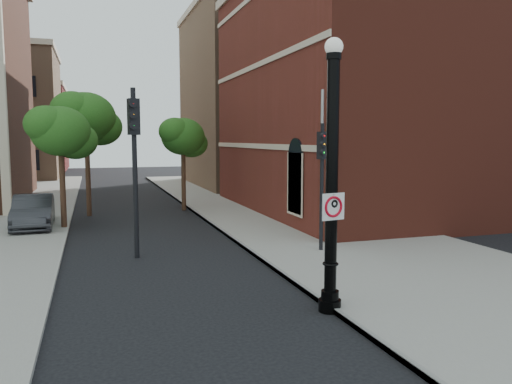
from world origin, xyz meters
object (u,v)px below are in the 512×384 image
object	(u,v)px
traffic_signal_right	(322,166)
lamppost	(332,189)
traffic_signal_left	(134,144)
no_parking_sign	(333,206)
parked_car	(33,212)

from	to	relation	value
traffic_signal_right	lamppost	bearing A→B (deg)	-133.79
traffic_signal_left	traffic_signal_right	bearing A→B (deg)	-21.63
no_parking_sign	parked_car	world-z (taller)	no_parking_sign
lamppost	parked_car	size ratio (longest dim) A/B	1.34
no_parking_sign	traffic_signal_left	bearing A→B (deg)	107.56
traffic_signal_left	traffic_signal_right	world-z (taller)	traffic_signal_left
lamppost	traffic_signal_right	world-z (taller)	lamppost
lamppost	traffic_signal_left	distance (m)	7.55
parked_car	lamppost	bearing A→B (deg)	-62.85
lamppost	traffic_signal_left	bearing A→B (deg)	119.48
traffic_signal_right	no_parking_sign	bearing A→B (deg)	-133.45
parked_car	no_parking_sign	bearing A→B (deg)	-63.21
traffic_signal_left	traffic_signal_right	xyz separation A→B (m)	(5.98, -1.27, -0.74)
lamppost	traffic_signal_left	world-z (taller)	lamppost
lamppost	traffic_signal_right	size ratio (longest dim) A/B	1.38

